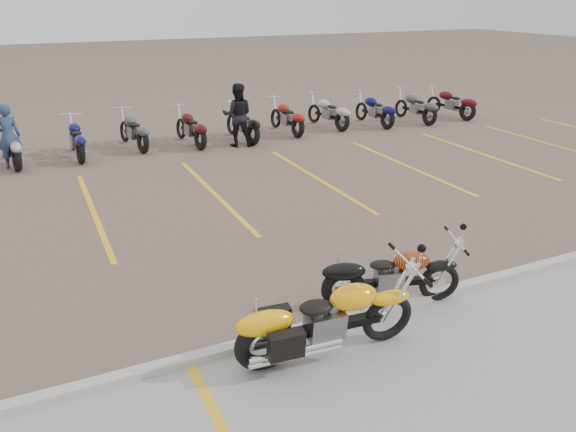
# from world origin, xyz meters

# --- Properties ---
(ground) EXTENTS (100.00, 100.00, 0.00)m
(ground) POSITION_xyz_m (0.00, 0.00, 0.00)
(ground) COLOR brown
(ground) RESTS_ON ground
(curb) EXTENTS (60.00, 0.18, 0.12)m
(curb) POSITION_xyz_m (0.00, -2.00, 0.06)
(curb) COLOR #ADAAA3
(curb) RESTS_ON ground
(parking_stripes) EXTENTS (38.00, 5.50, 0.01)m
(parking_stripes) POSITION_xyz_m (0.00, 4.00, 0.00)
(parking_stripes) COLOR gold
(parking_stripes) RESTS_ON ground
(yellow_cruiser) EXTENTS (2.44, 0.41, 1.01)m
(yellow_cruiser) POSITION_xyz_m (-0.70, -2.54, 0.50)
(yellow_cruiser) COLOR black
(yellow_cruiser) RESTS_ON ground
(flame_cruiser) EXTENTS (2.04, 0.77, 0.87)m
(flame_cruiser) POSITION_xyz_m (0.78, -1.83, 0.43)
(flame_cruiser) COLOR black
(flame_cruiser) RESTS_ON ground
(person_a) EXTENTS (0.66, 0.47, 1.71)m
(person_a) POSITION_xyz_m (-4.19, 8.30, 0.85)
(person_a) COLOR navy
(person_a) RESTS_ON ground
(person_b) EXTENTS (1.11, 0.99, 1.88)m
(person_b) POSITION_xyz_m (2.05, 7.90, 0.94)
(person_b) COLOR black
(person_b) RESTS_ON ground
(bg_bike_row) EXTENTS (19.00, 2.06, 1.10)m
(bg_bike_row) POSITION_xyz_m (1.57, 8.72, 0.55)
(bg_bike_row) COLOR black
(bg_bike_row) RESTS_ON ground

